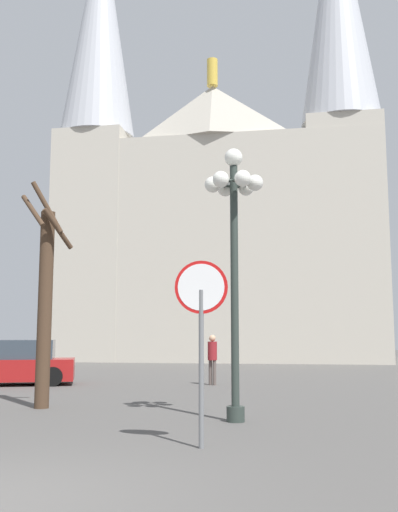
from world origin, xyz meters
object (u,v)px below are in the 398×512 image
at_px(stop_sign, 201,314).
at_px(street_lamp, 234,229).
at_px(cathedral, 220,213).
at_px(bare_tree, 45,300).
at_px(pedestrian_standing, 212,355).
at_px(parked_car_near_red, 14,364).

relative_size(stop_sign, street_lamp, 0.51).
bearing_deg(stop_sign, cathedral, 96.71).
bearing_deg(cathedral, bare_tree, -92.00).
bearing_deg(pedestrian_standing, bare_tree, -114.25).
distance_m(street_lamp, parked_car_near_red, 11.36).
height_order(bare_tree, pedestrian_standing, bare_tree).
height_order(street_lamp, pedestrian_standing, street_lamp).
xyz_separation_m(cathedral, bare_tree, (-0.91, -25.96, -7.45)).
xyz_separation_m(street_lamp, bare_tree, (-4.68, 1.34, -1.33)).
relative_size(cathedral, stop_sign, 11.35).
height_order(cathedral, pedestrian_standing, cathedral).
distance_m(street_lamp, bare_tree, 5.05).
bearing_deg(bare_tree, pedestrian_standing, 65.75).
relative_size(street_lamp, pedestrian_standing, 3.30).
bearing_deg(stop_sign, bare_tree, 137.36).
height_order(street_lamp, parked_car_near_red, street_lamp).
relative_size(stop_sign, pedestrian_standing, 1.70).
xyz_separation_m(stop_sign, pedestrian_standing, (-1.38, 10.89, -1.01)).
xyz_separation_m(bare_tree, parked_car_near_red, (-3.62, 5.75, -1.83)).
xyz_separation_m(bare_tree, pedestrian_standing, (3.06, 6.80, -1.51)).
relative_size(cathedral, pedestrian_standing, 19.29).
xyz_separation_m(cathedral, stop_sign, (3.54, -30.05, -7.95)).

